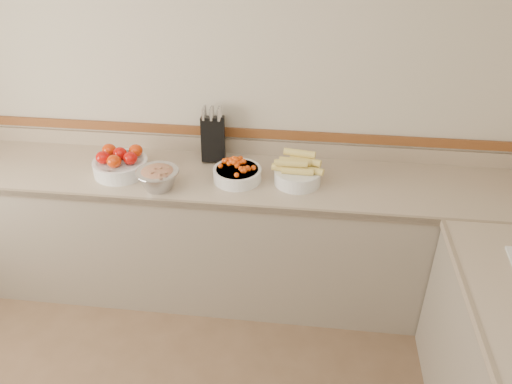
# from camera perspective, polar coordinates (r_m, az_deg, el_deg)

# --- Properties ---
(back_wall) EXTENTS (4.00, 0.00, 4.00)m
(back_wall) POSITION_cam_1_polar(r_m,az_deg,el_deg) (3.21, -4.89, 11.07)
(back_wall) COLOR beige
(back_wall) RESTS_ON ground_plane
(counter_back) EXTENTS (4.00, 0.65, 1.08)m
(counter_back) POSITION_cam_1_polar(r_m,az_deg,el_deg) (3.34, -5.31, -4.65)
(counter_back) COLOR tan
(counter_back) RESTS_ON ground_plane
(knife_block) EXTENTS (0.18, 0.20, 0.36)m
(knife_block) POSITION_cam_1_polar(r_m,az_deg,el_deg) (3.22, -4.93, 6.24)
(knife_block) COLOR black
(knife_block) RESTS_ON counter_back
(tomato_bowl) EXTENTS (0.34, 0.34, 0.16)m
(tomato_bowl) POSITION_cam_1_polar(r_m,az_deg,el_deg) (3.18, -15.26, 3.19)
(tomato_bowl) COLOR white
(tomato_bowl) RESTS_ON counter_back
(cherry_tomato_bowl) EXTENTS (0.29, 0.29, 0.16)m
(cherry_tomato_bowl) POSITION_cam_1_polar(r_m,az_deg,el_deg) (3.00, -2.16, 2.29)
(cherry_tomato_bowl) COLOR white
(cherry_tomato_bowl) RESTS_ON counter_back
(corn_bowl) EXTENTS (0.31, 0.28, 0.21)m
(corn_bowl) POSITION_cam_1_polar(r_m,az_deg,el_deg) (2.97, 4.77, 2.24)
(corn_bowl) COLOR white
(corn_bowl) RESTS_ON counter_back
(rhubarb_bowl) EXTENTS (0.25, 0.25, 0.14)m
(rhubarb_bowl) POSITION_cam_1_polar(r_m,az_deg,el_deg) (2.96, -11.16, 1.67)
(rhubarb_bowl) COLOR #B2B2BA
(rhubarb_bowl) RESTS_ON counter_back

